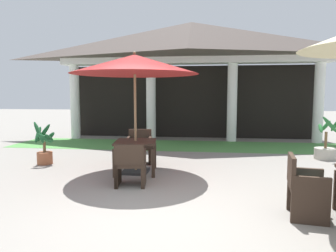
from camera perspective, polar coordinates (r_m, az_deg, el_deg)
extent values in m
plane|color=gray|center=(4.74, -0.59, -15.78)|extent=(60.00, 60.00, 0.00)
cylinder|color=white|center=(12.80, -16.84, 4.25)|extent=(0.36, 0.36, 2.89)
cylinder|color=white|center=(11.89, -3.17, 4.38)|extent=(0.36, 0.36, 2.89)
cylinder|color=white|center=(11.73, 11.77, 4.25)|extent=(0.36, 0.36, 2.89)
cylinder|color=white|center=(12.36, 26.11, 3.85)|extent=(0.36, 0.36, 2.89)
cube|color=white|center=(11.77, 4.31, 11.98)|extent=(10.00, 0.70, 0.24)
pyramid|color=#514742|center=(11.88, 4.34, 15.63)|extent=(10.40, 3.19, 1.28)
cube|color=black|center=(12.61, 4.46, 4.46)|extent=(9.80, 0.16, 2.89)
cube|color=#519347|center=(10.59, 3.84, -3.63)|extent=(12.20, 2.25, 0.01)
cube|color=#38281E|center=(6.89, -6.02, -2.96)|extent=(1.00, 1.00, 0.05)
cube|color=#38281E|center=(6.90, -6.02, -3.40)|extent=(0.92, 0.92, 0.06)
cube|color=#38281E|center=(6.62, -9.90, -6.81)|extent=(0.08, 0.08, 0.61)
cube|color=#38281E|center=(6.53, -2.74, -6.89)|extent=(0.08, 0.08, 0.61)
cube|color=#38281E|center=(7.41, -8.84, -5.43)|extent=(0.08, 0.08, 0.61)
cube|color=#38281E|center=(7.33, -2.47, -5.48)|extent=(0.08, 0.08, 0.61)
cube|color=#2D2D2D|center=(7.02, -5.97, -8.30)|extent=(0.55, 0.55, 0.07)
cylinder|color=olive|center=(6.84, -6.07, 1.04)|extent=(0.05, 0.05, 2.35)
cone|color=maroon|center=(6.84, -6.18, 11.27)|extent=(2.79, 2.79, 0.42)
sphere|color=olive|center=(6.87, -6.20, 13.28)|extent=(0.06, 0.06, 0.06)
cube|color=#38281E|center=(6.00, -6.92, -6.96)|extent=(0.61, 0.59, 0.07)
cube|color=teal|center=(5.98, -6.93, -6.40)|extent=(0.56, 0.54, 0.05)
cube|color=#38281E|center=(5.71, -7.23, -5.34)|extent=(0.55, 0.13, 0.37)
cube|color=#38281E|center=(6.05, -9.31, -7.67)|extent=(0.13, 0.53, 0.68)
cube|color=#38281E|center=(5.99, -4.50, -7.74)|extent=(0.13, 0.53, 0.68)
cube|color=#38281E|center=(6.31, -8.88, -8.48)|extent=(0.06, 0.06, 0.39)
cube|color=#38281E|center=(6.25, -4.40, -8.55)|extent=(0.06, 0.06, 0.39)
cube|color=#38281E|center=(5.86, -9.57, -9.60)|extent=(0.06, 0.06, 0.39)
cube|color=#38281E|center=(5.80, -4.74, -9.70)|extent=(0.06, 0.06, 0.39)
cube|color=#38281E|center=(7.89, -5.30, -3.94)|extent=(0.65, 0.57, 0.07)
cube|color=teal|center=(7.88, -5.30, -3.51)|extent=(0.60, 0.52, 0.05)
cube|color=#38281E|center=(8.08, -5.18, -2.01)|extent=(0.59, 0.14, 0.40)
cube|color=#38281E|center=(7.88, -3.30, -4.46)|extent=(0.12, 0.50, 0.67)
cube|color=#38281E|center=(7.93, -7.28, -4.44)|extent=(0.12, 0.50, 0.67)
cube|color=#38281E|center=(7.70, -3.44, -5.85)|extent=(0.06, 0.06, 0.37)
cube|color=#38281E|center=(7.75, -7.40, -5.82)|extent=(0.06, 0.06, 0.37)
cube|color=#38281E|center=(8.13, -3.27, -5.22)|extent=(0.06, 0.06, 0.37)
cube|color=#38281E|center=(8.17, -7.02, -5.20)|extent=(0.06, 0.06, 0.37)
cube|color=#38281E|center=(5.41, 28.68, -10.36)|extent=(0.08, 0.08, 0.61)
cube|color=#38281E|center=(4.86, 24.45, -10.36)|extent=(0.57, 0.62, 0.07)
cube|color=teal|center=(4.85, 24.48, -9.68)|extent=(0.52, 0.57, 0.05)
cube|color=#38281E|center=(4.77, 21.88, -7.50)|extent=(0.14, 0.55, 0.42)
cube|color=#38281E|center=(5.13, 23.97, -10.70)|extent=(0.49, 0.13, 0.66)
cube|color=#38281E|center=(4.65, 24.88, -12.45)|extent=(0.49, 0.13, 0.66)
cube|color=#38281E|center=(5.20, 26.34, -12.09)|extent=(0.06, 0.06, 0.40)
cube|color=#38281E|center=(4.74, 27.47, -13.88)|extent=(0.06, 0.06, 0.40)
cube|color=#38281E|center=(5.14, 21.46, -12.10)|extent=(0.06, 0.06, 0.40)
cube|color=#38281E|center=(4.67, 22.08, -13.94)|extent=(0.06, 0.06, 0.40)
cylinder|color=#995638|center=(8.40, -21.83, -5.52)|extent=(0.37, 0.37, 0.30)
cylinder|color=brown|center=(8.35, -21.90, -3.62)|extent=(0.07, 0.07, 0.26)
ellipsoid|color=#1E562D|center=(8.22, -21.14, -2.08)|extent=(0.16, 0.37, 0.29)
ellipsoid|color=#1E562D|center=(8.40, -20.96, -1.84)|extent=(0.40, 0.29, 0.32)
ellipsoid|color=#1E562D|center=(8.45, -22.00, -1.16)|extent=(0.38, 0.28, 0.49)
ellipsoid|color=#1E562D|center=(8.37, -22.90, -1.47)|extent=(0.13, 0.38, 0.43)
ellipsoid|color=#1E562D|center=(8.20, -22.79, -1.10)|extent=(0.39, 0.23, 0.56)
ellipsoid|color=#1E562D|center=(8.15, -21.91, -2.08)|extent=(0.38, 0.29, 0.32)
cylinder|color=#B2AD9E|center=(9.41, 27.06, -4.57)|extent=(0.56, 0.56, 0.30)
cylinder|color=brown|center=(9.35, 27.17, -2.33)|extent=(0.07, 0.07, 0.45)
ellipsoid|color=#286B33|center=(9.39, 28.52, 0.06)|extent=(0.12, 0.50, 0.42)
ellipsoid|color=#286B33|center=(9.42, 27.14, 0.00)|extent=(0.31, 0.14, 0.35)
ellipsoid|color=#286B33|center=(9.28, 26.39, -0.36)|extent=(0.13, 0.35, 0.28)
ellipsoid|color=#286B33|center=(9.13, 27.81, 0.21)|extent=(0.47, 0.14, 0.49)
ellipsoid|color=brown|center=(9.48, -6.05, -3.78)|extent=(0.27, 0.27, 0.33)
sphere|color=brown|center=(9.45, -6.06, -2.56)|extent=(0.08, 0.08, 0.08)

